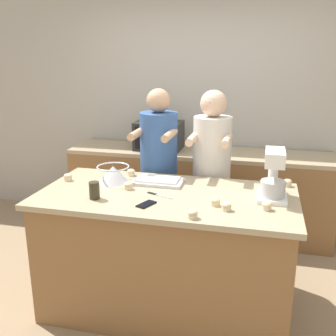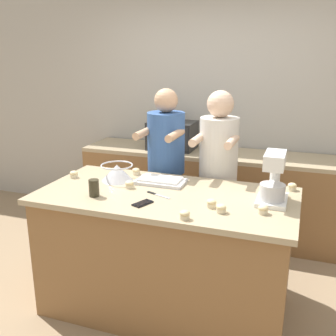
{
  "view_description": "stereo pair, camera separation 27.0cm",
  "coord_description": "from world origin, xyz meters",
  "px_view_note": "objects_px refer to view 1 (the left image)",
  "views": [
    {
      "loc": [
        0.65,
        -2.6,
        1.93
      ],
      "look_at": [
        0.0,
        0.05,
        1.13
      ],
      "focal_mm": 42.0,
      "sensor_mm": 36.0,
      "label": 1
    },
    {
      "loc": [
        0.91,
        -2.52,
        1.93
      ],
      "look_at": [
        0.0,
        0.05,
        1.13
      ],
      "focal_mm": 42.0,
      "sensor_mm": 36.0,
      "label": 2
    }
  ],
  "objects_px": {
    "person_right": "(211,179)",
    "cupcake_7": "(215,202)",
    "cell_phone": "(146,204)",
    "cupcake_3": "(288,183)",
    "cupcake_1": "(267,206)",
    "person_left": "(159,176)",
    "baking_tray": "(158,181)",
    "microwave_oven": "(159,135)",
    "stand_mixer": "(273,177)",
    "cupcake_2": "(68,177)",
    "cupcake_5": "(226,206)",
    "cupcake_0": "(131,172)",
    "cupcake_6": "(193,214)",
    "drinking_glass": "(94,190)",
    "cupcake_4": "(128,186)",
    "mixing_bowl": "(113,173)",
    "knife": "(158,195)"
  },
  "relations": [
    {
      "from": "cupcake_2",
      "to": "cupcake_5",
      "type": "distance_m",
      "value": 1.33
    },
    {
      "from": "stand_mixer",
      "to": "person_right",
      "type": "bearing_deg",
      "value": 130.87
    },
    {
      "from": "person_left",
      "to": "cupcake_6",
      "type": "height_order",
      "value": "person_left"
    },
    {
      "from": "person_left",
      "to": "baking_tray",
      "type": "xyz_separation_m",
      "value": [
        0.12,
        -0.45,
        0.1
      ]
    },
    {
      "from": "drinking_glass",
      "to": "cupcake_1",
      "type": "distance_m",
      "value": 1.17
    },
    {
      "from": "mixing_bowl",
      "to": "cell_phone",
      "type": "height_order",
      "value": "mixing_bowl"
    },
    {
      "from": "microwave_oven",
      "to": "cupcake_5",
      "type": "bearing_deg",
      "value": -61.48
    },
    {
      "from": "microwave_oven",
      "to": "cupcake_3",
      "type": "height_order",
      "value": "microwave_oven"
    },
    {
      "from": "cupcake_3",
      "to": "cupcake_7",
      "type": "distance_m",
      "value": 0.72
    },
    {
      "from": "person_right",
      "to": "mixing_bowl",
      "type": "distance_m",
      "value": 0.88
    },
    {
      "from": "mixing_bowl",
      "to": "cupcake_1",
      "type": "distance_m",
      "value": 1.22
    },
    {
      "from": "person_left",
      "to": "baking_tray",
      "type": "height_order",
      "value": "person_left"
    },
    {
      "from": "mixing_bowl",
      "to": "drinking_glass",
      "type": "distance_m",
      "value": 0.38
    },
    {
      "from": "stand_mixer",
      "to": "cupcake_7",
      "type": "height_order",
      "value": "stand_mixer"
    },
    {
      "from": "stand_mixer",
      "to": "cupcake_6",
      "type": "distance_m",
      "value": 0.68
    },
    {
      "from": "cell_phone",
      "to": "cupcake_0",
      "type": "distance_m",
      "value": 0.68
    },
    {
      "from": "cupcake_2",
      "to": "person_right",
      "type": "bearing_deg",
      "value": 27.46
    },
    {
      "from": "cell_phone",
      "to": "cupcake_1",
      "type": "xyz_separation_m",
      "value": [
        0.78,
        0.1,
        0.02
      ]
    },
    {
      "from": "cupcake_2",
      "to": "cupcake_6",
      "type": "height_order",
      "value": "same"
    },
    {
      "from": "person_right",
      "to": "cupcake_0",
      "type": "bearing_deg",
      "value": -153.41
    },
    {
      "from": "cupcake_7",
      "to": "cupcake_4",
      "type": "bearing_deg",
      "value": 165.72
    },
    {
      "from": "drinking_glass",
      "to": "cupcake_4",
      "type": "height_order",
      "value": "drinking_glass"
    },
    {
      "from": "mixing_bowl",
      "to": "knife",
      "type": "distance_m",
      "value": 0.48
    },
    {
      "from": "stand_mixer",
      "to": "mixing_bowl",
      "type": "height_order",
      "value": "stand_mixer"
    },
    {
      "from": "cupcake_6",
      "to": "cupcake_7",
      "type": "bearing_deg",
      "value": 65.77
    },
    {
      "from": "cupcake_3",
      "to": "person_left",
      "type": "bearing_deg",
      "value": 165.38
    },
    {
      "from": "person_right",
      "to": "cupcake_7",
      "type": "bearing_deg",
      "value": -80.41
    },
    {
      "from": "microwave_oven",
      "to": "cell_phone",
      "type": "height_order",
      "value": "microwave_oven"
    },
    {
      "from": "cell_phone",
      "to": "cupcake_3",
      "type": "relative_size",
      "value": 2.47
    },
    {
      "from": "person_left",
      "to": "cupcake_1",
      "type": "bearing_deg",
      "value": -40.55
    },
    {
      "from": "cell_phone",
      "to": "cupcake_3",
      "type": "bearing_deg",
      "value": 33.78
    },
    {
      "from": "cupcake_6",
      "to": "cupcake_7",
      "type": "height_order",
      "value": "same"
    },
    {
      "from": "cell_phone",
      "to": "cupcake_1",
      "type": "bearing_deg",
      "value": 7.55
    },
    {
      "from": "cupcake_2",
      "to": "cupcake_4",
      "type": "distance_m",
      "value": 0.55
    },
    {
      "from": "mixing_bowl",
      "to": "cupcake_3",
      "type": "bearing_deg",
      "value": 9.26
    },
    {
      "from": "stand_mixer",
      "to": "mixing_bowl",
      "type": "xyz_separation_m",
      "value": [
        -1.21,
        0.08,
        -0.09
      ]
    },
    {
      "from": "cupcake_0",
      "to": "drinking_glass",
      "type": "bearing_deg",
      "value": -97.2
    },
    {
      "from": "person_right",
      "to": "mixing_bowl",
      "type": "relative_size",
      "value": 6.37
    },
    {
      "from": "cupcake_4",
      "to": "cupcake_5",
      "type": "bearing_deg",
      "value": -17.51
    },
    {
      "from": "cupcake_0",
      "to": "cupcake_2",
      "type": "distance_m",
      "value": 0.51
    },
    {
      "from": "drinking_glass",
      "to": "cupcake_2",
      "type": "height_order",
      "value": "drinking_glass"
    },
    {
      "from": "person_right",
      "to": "cupcake_7",
      "type": "xyz_separation_m",
      "value": [
        0.14,
        -0.81,
        0.11
      ]
    },
    {
      "from": "person_right",
      "to": "cupcake_5",
      "type": "bearing_deg",
      "value": -76.1
    },
    {
      "from": "cupcake_0",
      "to": "cupcake_2",
      "type": "relative_size",
      "value": 1.0
    },
    {
      "from": "cupcake_6",
      "to": "cupcake_0",
      "type": "bearing_deg",
      "value": 131.42
    },
    {
      "from": "cupcake_2",
      "to": "cupcake_3",
      "type": "height_order",
      "value": "same"
    },
    {
      "from": "cupcake_6",
      "to": "cupcake_7",
      "type": "distance_m",
      "value": 0.27
    },
    {
      "from": "cupcake_4",
      "to": "cupcake_5",
      "type": "relative_size",
      "value": 1.0
    },
    {
      "from": "microwave_oven",
      "to": "cupcake_2",
      "type": "xyz_separation_m",
      "value": [
        -0.39,
        -1.33,
        -0.09
      ]
    },
    {
      "from": "baking_tray",
      "to": "cupcake_6",
      "type": "bearing_deg",
      "value": -57.69
    }
  ]
}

